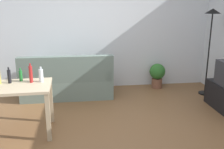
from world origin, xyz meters
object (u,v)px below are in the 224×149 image
Objects in this scene: potted_plant at (157,74)px; bottle_green at (21,75)px; torchiere_lamp at (211,28)px; desk at (9,93)px; bottle_dark at (9,76)px; couch at (68,82)px; bottle_clear at (41,75)px; bottle_red at (31,74)px.

potted_plant is 3.17m from bottle_green.
torchiere_lamp is 3.79m from bottle_green.
desk is 0.26m from bottle_dark.
couch is 2.06m from potted_plant.
bottle_green is at bearing 35.41° from bottle_dark.
torchiere_lamp is 1.52m from potted_plant.
bottle_dark is at bearing -144.59° from bottle_green.
potted_plant is (2.04, 0.31, 0.02)m from couch.
bottle_dark is at bearing -179.24° from bottle_clear.
bottle_green is at bearing -148.99° from potted_plant.
torchiere_lamp is 9.04× the size of bottle_green.
potted_plant is (-0.91, 0.55, -1.08)m from torchiere_lamp.
bottle_clear is (-0.32, -1.39, 0.56)m from couch.
couch reaches higher than desk.
torchiere_lamp reaches higher than couch.
potted_plant is 2.96m from bottle_clear.
bottle_clear is at bearing 0.76° from bottle_dark.
potted_plant is at bearing 31.33° from desk.
desk is (-0.77, -1.54, 0.34)m from couch.
potted_plant is 3.09m from bottle_red.
torchiere_lamp is at bearing 19.45° from bottle_clear.
bottle_red is at bearing -145.68° from potted_plant.
bottle_red is at bearing 22.27° from desk.
couch is 3.26× the size of potted_plant.
bottle_clear is at bearing -144.15° from potted_plant.
bottle_red is (-3.42, -1.16, -0.52)m from torchiere_lamp.
bottle_green is (-0.64, -1.30, 0.54)m from couch.
desk is (-3.72, -1.30, -0.76)m from torchiere_lamp.
bottle_green is 0.33m from bottle_clear.
bottle_red is at bearing 0.00° from bottle_dark.
bottle_red is (0.31, 0.00, 0.02)m from bottle_dark.
bottle_red reaches higher than bottle_green.
bottle_red is at bearing -177.64° from bottle_clear.
bottle_dark is at bearing -162.72° from torchiere_lamp.
bottle_dark is (-0.01, 0.14, 0.22)m from desk.
desk is 6.11× the size of bottle_green.
torchiere_lamp is at bearing 17.22° from desk.
bottle_green is at bearing 58.88° from desk.
desk is 5.02× the size of bottle_dark.
couch is 1.03× the size of torchiere_lamp.
torchiere_lamp is 6.19× the size of bottle_red.
potted_plant is at bearing 31.24° from bottle_dark.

